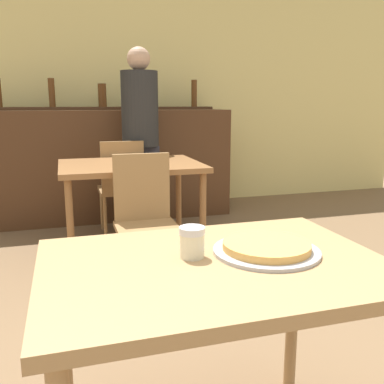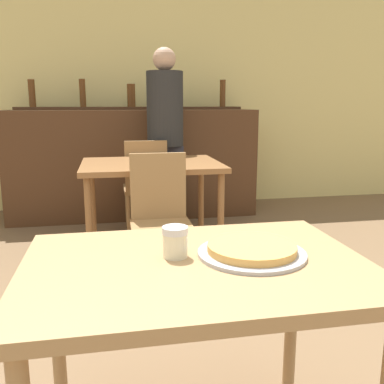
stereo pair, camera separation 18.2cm
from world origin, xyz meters
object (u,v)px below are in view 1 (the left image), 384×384
chair_far_side_back (122,182)px  pizza_tray (266,248)px  person_standing (140,134)px  chair_far_side_front (145,213)px  cheese_shaker (192,242)px

chair_far_side_back → pizza_tray: size_ratio=2.57×
chair_far_side_back → person_standing: size_ratio=0.52×
chair_far_side_front → person_standing: person_standing is taller
person_standing → pizza_tray: bearing=-91.8°
chair_far_side_front → chair_far_side_back: bearing=90.0°
chair_far_side_front → cheese_shaker: size_ratio=9.05×
chair_far_side_front → cheese_shaker: chair_far_side_front is taller
chair_far_side_front → pizza_tray: bearing=-85.7°
pizza_tray → person_standing: bearing=88.2°
chair_far_side_front → cheese_shaker: bearing=-94.8°
cheese_shaker → person_standing: (0.33, 2.77, 0.14)m
chair_far_side_front → chair_far_side_back: (-0.00, 1.16, 0.00)m
pizza_tray → chair_far_side_front: bearing=94.3°
chair_far_side_back → person_standing: (0.20, 0.11, 0.43)m
pizza_tray → cheese_shaker: (-0.24, 0.03, 0.03)m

